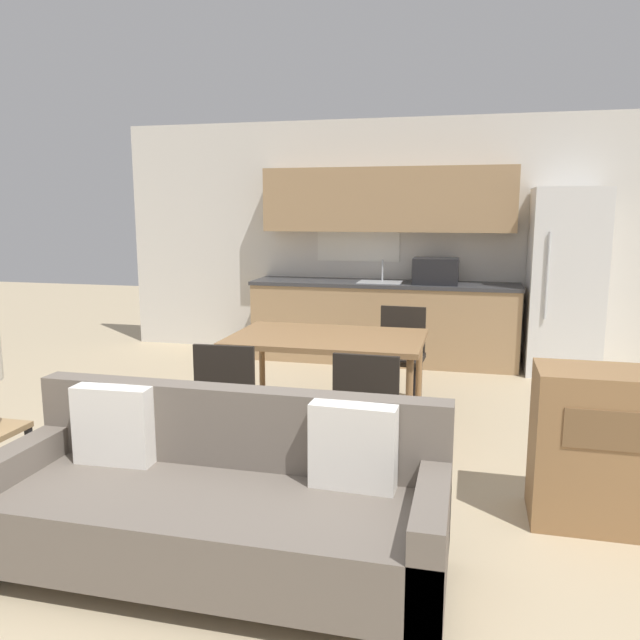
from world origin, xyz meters
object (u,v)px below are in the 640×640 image
dining_chair_near_left (231,397)px  dining_chair_far_right (400,351)px  dining_table (327,344)px  dining_chair_near_right (369,409)px  refrigerator (565,282)px  couch (219,502)px

dining_chair_near_left → dining_chair_far_right: size_ratio=1.00×
dining_table → dining_chair_near_left: dining_chair_near_left is taller
dining_table → dining_chair_near_right: size_ratio=1.71×
refrigerator → couch: bearing=-115.9°
dining_table → dining_chair_far_right: size_ratio=1.71×
refrigerator → couch: refrigerator is taller
dining_table → dining_chair_far_right: bearing=59.7°
refrigerator → dining_table: 3.03m
dining_chair_far_right → dining_chair_near_right: same height
dining_chair_near_left → dining_chair_near_right: bearing=174.1°
dining_chair_far_right → dining_chair_near_right: 1.67m
refrigerator → couch: size_ratio=0.90×
couch → dining_chair_far_right: bearing=79.0°
dining_chair_near_left → dining_chair_near_right: 0.93m
dining_table → dining_chair_near_right: (0.46, -0.87, -0.21)m
refrigerator → couch: (-2.06, -4.24, -0.63)m
refrigerator → dining_chair_near_left: bearing=-128.4°
couch → dining_chair_far_right: (0.54, 2.77, 0.14)m
refrigerator → dining_table: (-1.99, -2.28, -0.27)m
dining_table → dining_chair_far_right: (0.47, 0.80, -0.21)m
dining_table → dining_chair_near_right: bearing=-61.8°
refrigerator → dining_chair_far_right: size_ratio=2.25×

